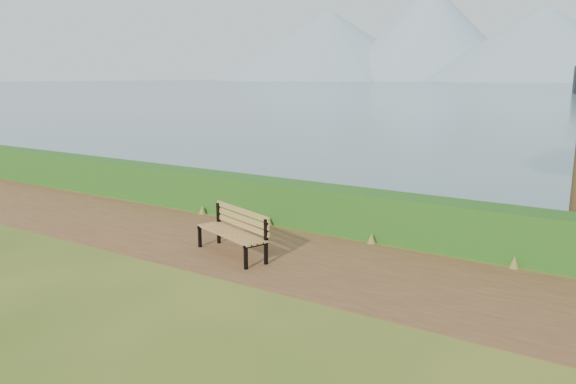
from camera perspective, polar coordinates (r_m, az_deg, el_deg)
The scene contains 4 objects.
ground at distance 11.29m, azimuth -3.40°, elevation -6.51°, with size 140.00×140.00×0.00m, color #425B1A.
path at distance 11.52m, azimuth -2.51°, elevation -6.10°, with size 40.00×3.40×0.01m, color brown.
hedge at distance 13.26m, azimuth 3.26°, elevation -1.51°, with size 32.00×0.85×1.00m, color #214D16.
bench at distance 11.25m, azimuth -5.40°, elevation -3.74°, with size 1.94×1.13×0.94m.
Camera 1 is at (6.40, -8.61, 3.52)m, focal length 35.00 mm.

